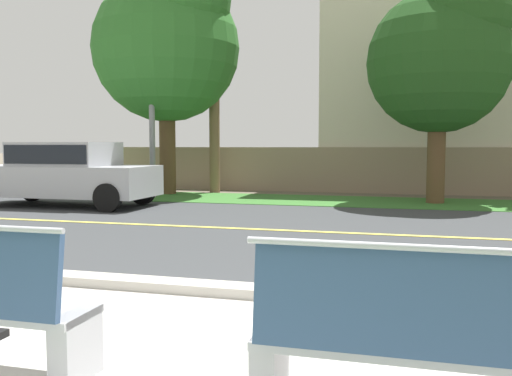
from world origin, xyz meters
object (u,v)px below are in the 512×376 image
(bench_right, at_px, (424,347))
(shade_tree_far_left, at_px, (169,37))
(shade_tree_left, at_px, (444,51))
(car_silver_far, at_px, (66,171))
(streetlamp, at_px, (154,39))

(bench_right, xyz_separation_m, shade_tree_far_left, (-6.84, 12.31, 4.17))
(shade_tree_far_left, xyz_separation_m, shade_tree_left, (7.59, -0.64, -0.84))
(car_silver_far, relative_size, shade_tree_far_left, 0.60)
(streetlamp, relative_size, shade_tree_left, 1.33)
(bench_right, relative_size, shade_tree_left, 0.31)
(car_silver_far, xyz_separation_m, shade_tree_far_left, (1.17, 3.54, 3.77))
(car_silver_far, xyz_separation_m, shade_tree_left, (8.75, 2.90, 2.93))
(car_silver_far, relative_size, shade_tree_left, 0.74)
(bench_right, distance_m, streetlamp, 13.90)
(shade_tree_far_left, bearing_deg, car_silver_far, -108.26)
(car_silver_far, relative_size, streetlamp, 0.55)
(shade_tree_far_left, height_order, shade_tree_left, shade_tree_far_left)
(car_silver_far, xyz_separation_m, streetlamp, (1.10, 2.64, 3.54))
(streetlamp, bearing_deg, car_silver_far, -112.67)
(streetlamp, relative_size, shade_tree_far_left, 1.09)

